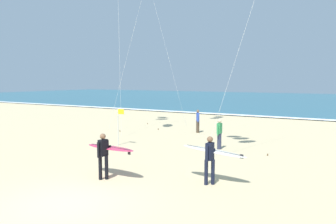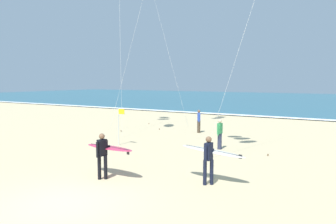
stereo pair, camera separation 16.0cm
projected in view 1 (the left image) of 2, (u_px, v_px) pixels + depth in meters
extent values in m
plane|color=#CCB789|center=(66.00, 203.00, 9.65)|extent=(160.00, 160.00, 0.00)
cube|color=#2D6075|center=(309.00, 100.00, 57.19)|extent=(160.00, 60.00, 0.08)
cube|color=white|center=(270.00, 117.00, 31.65)|extent=(160.00, 1.17, 0.01)
cylinder|color=black|center=(100.00, 168.00, 11.91)|extent=(0.13, 0.13, 0.88)
cylinder|color=black|center=(107.00, 167.00, 11.96)|extent=(0.13, 0.13, 0.88)
cube|color=black|center=(103.00, 148.00, 11.86)|extent=(0.23, 0.35, 0.60)
cube|color=yellow|center=(101.00, 146.00, 11.92)|extent=(0.03, 0.20, 0.32)
sphere|color=brown|center=(103.00, 136.00, 11.82)|extent=(0.21, 0.21, 0.21)
cylinder|color=black|center=(98.00, 150.00, 11.68)|extent=(0.09, 0.09, 0.56)
cylinder|color=black|center=(108.00, 144.00, 12.04)|extent=(0.09, 0.09, 0.26)
cylinder|color=black|center=(108.00, 147.00, 12.16)|extent=(0.26, 0.10, 0.14)
ellipsoid|color=#D83359|center=(110.00, 148.00, 12.16)|extent=(2.28, 0.77, 0.08)
cube|color=#333333|center=(110.00, 147.00, 12.16)|extent=(1.97, 0.18, 0.01)
cube|color=#262628|center=(129.00, 153.00, 11.63)|extent=(0.12, 0.02, 0.14)
cylinder|color=black|center=(206.00, 172.00, 11.32)|extent=(0.13, 0.13, 0.88)
cylinder|color=black|center=(213.00, 172.00, 11.37)|extent=(0.13, 0.13, 0.88)
cube|color=black|center=(210.00, 151.00, 11.27)|extent=(0.20, 0.34, 0.60)
cube|color=blue|center=(207.00, 150.00, 11.32)|extent=(0.01, 0.20, 0.32)
sphere|color=brown|center=(210.00, 139.00, 11.23)|extent=(0.21, 0.21, 0.21)
cylinder|color=black|center=(207.00, 154.00, 11.08)|extent=(0.09, 0.09, 0.56)
cylinder|color=black|center=(212.00, 147.00, 11.46)|extent=(0.09, 0.09, 0.26)
cylinder|color=black|center=(212.00, 150.00, 11.58)|extent=(0.25, 0.08, 0.14)
ellipsoid|color=white|center=(214.00, 151.00, 11.59)|extent=(2.42, 0.56, 0.25)
cube|color=#333333|center=(214.00, 150.00, 11.58)|extent=(2.12, 0.05, 0.17)
cube|color=#262628|center=(242.00, 156.00, 11.08)|extent=(0.12, 0.01, 0.14)
cylinder|color=silver|center=(239.00, 48.00, 14.80)|extent=(2.31, 2.30, 9.93)
cylinder|color=brown|center=(268.00, 155.00, 15.70)|extent=(0.06, 0.06, 0.10)
cylinder|color=silver|center=(120.00, 57.00, 21.33)|extent=(1.55, 1.79, 10.03)
cylinder|color=brown|center=(120.00, 131.00, 22.98)|extent=(0.06, 0.06, 0.10)
cylinder|color=silver|center=(166.00, 50.00, 25.52)|extent=(3.51, 0.22, 11.80)
cylinder|color=brown|center=(148.00, 124.00, 26.89)|extent=(0.06, 0.06, 0.10)
cylinder|color=silver|center=(133.00, 35.00, 23.21)|extent=(3.16, 1.81, 13.42)
cylinder|color=brown|center=(158.00, 129.00, 23.86)|extent=(0.06, 0.06, 0.10)
cylinder|color=#4C3D2D|center=(198.00, 127.00, 22.51)|extent=(0.22, 0.22, 0.84)
cube|color=#3351B7|center=(198.00, 117.00, 22.45)|extent=(0.32, 0.37, 0.54)
sphere|color=brown|center=(198.00, 111.00, 22.41)|extent=(0.20, 0.20, 0.20)
cylinder|color=#3351B7|center=(198.00, 119.00, 22.25)|extent=(0.08, 0.08, 0.50)
cylinder|color=#3351B7|center=(198.00, 118.00, 22.66)|extent=(0.08, 0.08, 0.50)
cylinder|color=#2D334C|center=(219.00, 141.00, 17.19)|extent=(0.22, 0.22, 0.84)
cube|color=#339351|center=(219.00, 128.00, 17.12)|extent=(0.19, 0.33, 0.54)
sphere|color=beige|center=(220.00, 121.00, 17.08)|extent=(0.20, 0.20, 0.20)
cylinder|color=#339351|center=(221.00, 130.00, 17.31)|extent=(0.08, 0.08, 0.50)
cylinder|color=#339351|center=(218.00, 131.00, 16.95)|extent=(0.08, 0.08, 0.50)
cylinder|color=silver|center=(118.00, 127.00, 18.14)|extent=(0.05, 0.05, 2.10)
cube|color=yellow|center=(121.00, 112.00, 17.95)|extent=(0.40, 0.02, 0.28)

